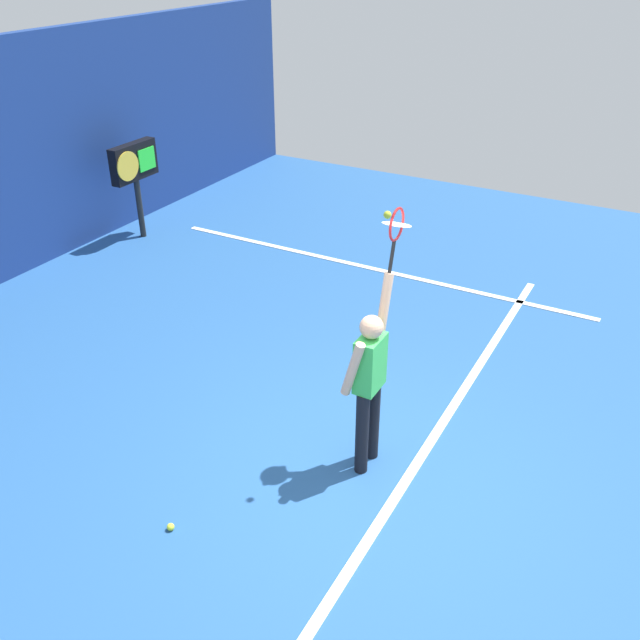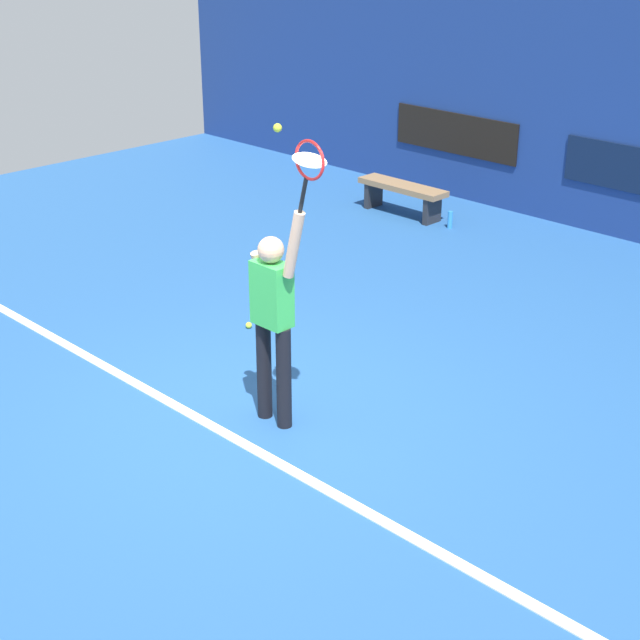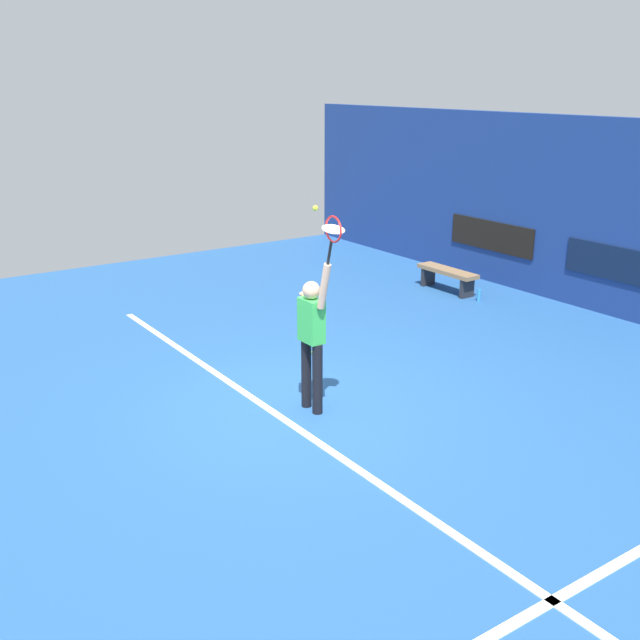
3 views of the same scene
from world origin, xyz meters
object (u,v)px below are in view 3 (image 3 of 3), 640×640
at_px(tennis_ball, 315,208).
at_px(spare_ball, 314,352).
at_px(tennis_racket, 333,232).
at_px(court_bench, 447,275).
at_px(water_bottle, 479,295).
at_px(tennis_player, 312,335).

height_order(tennis_ball, spare_ball, tennis_ball).
height_order(tennis_racket, spare_ball, tennis_racket).
distance_m(court_bench, water_bottle, 0.90).
bearing_deg(tennis_racket, court_bench, 123.73).
height_order(tennis_player, tennis_racket, tennis_racket).
height_order(tennis_ball, court_bench, tennis_ball).
relative_size(water_bottle, spare_ball, 3.53).
bearing_deg(tennis_ball, court_bench, 121.27).
distance_m(tennis_player, spare_ball, 2.23).
relative_size(tennis_ball, spare_ball, 1.00).
bearing_deg(spare_ball, tennis_player, -34.56).
xyz_separation_m(tennis_player, spare_ball, (-1.66, 1.14, -0.98)).
bearing_deg(water_bottle, tennis_racket, -63.23).
bearing_deg(tennis_racket, tennis_player, 179.45).
bearing_deg(spare_ball, tennis_racket, -28.64).
distance_m(tennis_racket, tennis_ball, 0.38).
distance_m(tennis_player, court_bench, 6.21).
bearing_deg(spare_ball, tennis_ball, -33.34).
xyz_separation_m(tennis_ball, water_bottle, (-2.39, 5.37, -2.48)).
bearing_deg(court_bench, tennis_racket, -56.27).
xyz_separation_m(tennis_racket, court_bench, (-3.56, 5.33, -2.03)).
xyz_separation_m(tennis_ball, court_bench, (-3.26, 5.37, -2.27)).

